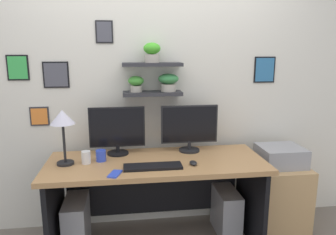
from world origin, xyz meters
TOP-DOWN VIEW (x-y plane):
  - back_wall_assembly at (-0.00, 0.44)m, footprint 4.40×0.24m
  - desk at (0.00, 0.06)m, footprint 1.74×0.68m
  - monitor_left at (-0.31, 0.22)m, footprint 0.47×0.18m
  - monitor_right at (0.31, 0.22)m, footprint 0.49×0.18m
  - keyboard at (-0.04, -0.15)m, footprint 0.44×0.14m
  - computer_mouse at (0.27, -0.13)m, footprint 0.06×0.09m
  - desk_lamp at (-0.71, 0.01)m, footprint 0.19×0.19m
  - cell_phone at (-0.32, -0.25)m, footprint 0.11×0.16m
  - coffee_mug at (-0.44, 0.05)m, footprint 0.08×0.08m
  - pen_cup at (-0.55, 0.01)m, footprint 0.07×0.07m
  - drawer_cabinet at (1.14, 0.15)m, footprint 0.44×0.50m
  - printer at (1.14, 0.15)m, footprint 0.38×0.34m
  - computer_tower_left at (-0.66, 0.05)m, footprint 0.18×0.40m
  - computer_tower_right at (0.63, 0.11)m, footprint 0.18×0.40m

SIDE VIEW (x-z plane):
  - computer_tower_right at x=0.63m, z-range 0.00..0.40m
  - computer_tower_left at x=-0.66m, z-range 0.00..0.42m
  - drawer_cabinet at x=1.14m, z-range 0.00..0.60m
  - desk at x=0.00m, z-range 0.17..0.92m
  - printer at x=1.14m, z-range 0.60..0.77m
  - cell_phone at x=-0.32m, z-range 0.75..0.76m
  - keyboard at x=-0.04m, z-range 0.75..0.77m
  - computer_mouse at x=0.27m, z-range 0.75..0.78m
  - coffee_mug at x=-0.44m, z-range 0.75..0.84m
  - pen_cup at x=-0.55m, z-range 0.75..0.85m
  - monitor_left at x=-0.31m, z-range 0.76..1.16m
  - monitor_right at x=0.31m, z-range 0.76..1.17m
  - desk_lamp at x=-0.71m, z-range 0.88..1.30m
  - back_wall_assembly at x=0.00m, z-range 0.00..2.70m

